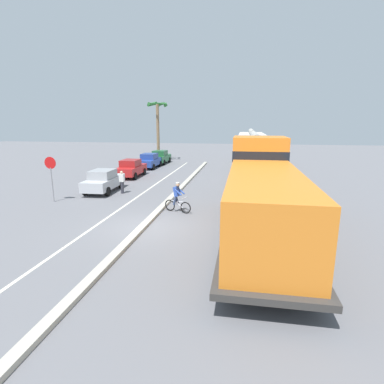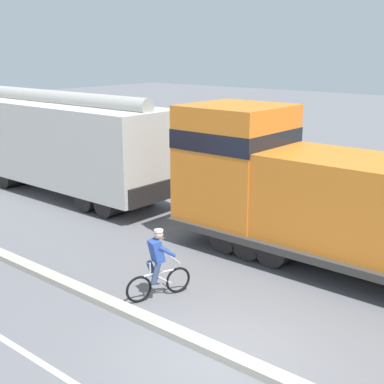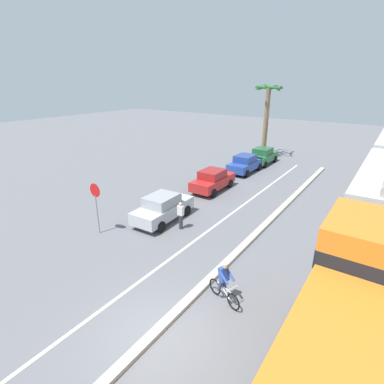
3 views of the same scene
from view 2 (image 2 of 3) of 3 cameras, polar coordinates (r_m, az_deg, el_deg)
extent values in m
plane|color=slate|center=(10.89, 3.23, -17.14)|extent=(120.00, 120.00, 0.00)
cube|color=#B2AD9E|center=(14.82, -15.83, -8.24)|extent=(0.36, 36.00, 0.16)
cube|color=orange|center=(16.15, 4.70, 3.07)|extent=(2.80, 2.80, 3.50)
cube|color=black|center=(16.01, 4.76, 5.83)|extent=(2.83, 2.83, 0.56)
cube|color=#383533|center=(14.65, 18.76, -6.13)|extent=(3.10, 11.60, 0.20)
cylinder|color=#4C4947|center=(14.71, 18.71, -6.68)|extent=(1.10, 3.00, 1.10)
cylinder|color=black|center=(16.45, 5.72, -3.78)|extent=(2.40, 1.00, 1.00)
cylinder|color=black|center=(16.04, 8.08, -4.36)|extent=(2.40, 1.00, 1.00)
cylinder|color=black|center=(15.66, 10.56, -4.96)|extent=(2.40, 1.00, 1.00)
cube|color=beige|center=(22.23, -13.72, 5.23)|extent=(2.90, 10.40, 3.10)
cylinder|color=#A7A59E|center=(22.01, -14.00, 9.67)|extent=(0.60, 9.88, 0.60)
cube|color=black|center=(18.59, -3.82, -0.05)|extent=(2.61, 0.10, 0.70)
cylinder|color=black|center=(25.64, -18.51, 2.28)|extent=(2.46, 0.90, 0.90)
cylinder|color=black|center=(24.73, -17.17, 1.94)|extent=(2.46, 0.90, 0.90)
cylinder|color=black|center=(20.54, -8.98, -0.18)|extent=(2.46, 0.90, 0.90)
cylinder|color=black|center=(19.75, -6.88, -0.73)|extent=(2.46, 0.90, 0.90)
torus|color=black|center=(13.23, -1.50, -9.36)|extent=(0.64, 0.28, 0.66)
torus|color=black|center=(12.81, -5.70, -10.29)|extent=(0.64, 0.28, 0.66)
cylinder|color=silver|center=(12.89, -3.58, -8.61)|extent=(0.76, 0.32, 0.05)
cylinder|color=silver|center=(13.00, -3.17, -9.25)|extent=(0.47, 0.21, 0.36)
cylinder|color=silver|center=(12.74, -4.49, -8.18)|extent=(0.04, 0.04, 0.30)
cylinder|color=silver|center=(12.97, -1.83, -7.22)|extent=(0.20, 0.46, 0.04)
cylinder|color=#38476B|center=(12.90, -4.27, -8.35)|extent=(0.33, 0.23, 0.52)
cylinder|color=#38476B|center=(12.74, -3.87, -8.67)|extent=(0.30, 0.22, 0.52)
cube|color=#2D4CA5|center=(12.65, -3.83, -6.29)|extent=(0.42, 0.43, 0.57)
sphere|color=tan|center=(12.54, -3.57, -4.58)|extent=(0.22, 0.22, 0.22)
cylinder|color=white|center=(12.51, -3.58, -4.14)|extent=(0.22, 0.22, 0.05)
cylinder|color=#2D4CA5|center=(12.86, -3.34, -5.91)|extent=(0.46, 0.24, 0.36)
cylinder|color=#2D4CA5|center=(12.60, -2.69, -6.36)|extent=(0.46, 0.24, 0.36)
camera|label=1|loc=(14.30, 72.39, 1.03)|focal=28.00mm
camera|label=3|loc=(12.93, 43.37, 20.75)|focal=28.00mm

